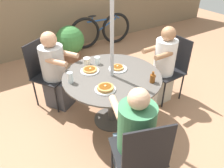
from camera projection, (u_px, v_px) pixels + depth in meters
ground_plane at (112, 119)px, 3.10m from camera, size 12.00×12.00×0.00m
back_fence at (43, 15)px, 4.50m from camera, size 10.00×0.06×1.66m
patio_table at (112, 85)px, 2.77m from camera, size 1.23×1.23×0.72m
umbrella_pole at (112, 54)px, 2.53m from camera, size 0.04×0.04×2.04m
patio_chair_north at (45, 70)px, 3.17m from camera, size 0.62×0.62×0.97m
diner_north at (56, 74)px, 3.12m from camera, size 0.52×0.57×1.15m
patio_chair_east at (141, 154)px, 1.93m from camera, size 0.57×0.57×0.97m
diner_east at (134, 140)px, 2.09m from camera, size 0.47×0.56×1.13m
patio_chair_south at (171, 65)px, 3.29m from camera, size 0.46×0.46×0.97m
diner_south at (162, 68)px, 3.21m from camera, size 0.47×0.32×1.17m
pancake_plate_a at (118, 68)px, 2.82m from camera, size 0.24×0.24×0.05m
pancake_plate_b at (90, 70)px, 2.77m from camera, size 0.24×0.24×0.05m
pancake_plate_c at (105, 88)px, 2.42m from camera, size 0.24×0.24×0.06m
syrup_bottle at (153, 78)px, 2.54m from camera, size 0.08×0.06×0.14m
coffee_cup at (87, 61)px, 2.91m from camera, size 0.09×0.09×0.10m
drinking_glass_a at (97, 60)px, 2.93m from camera, size 0.07×0.07×0.10m
drinking_glass_b at (70, 77)px, 2.53m from camera, size 0.07×0.07×0.13m
bicycle at (101, 30)px, 5.07m from camera, size 1.51×0.44×0.74m
potted_shrub at (70, 42)px, 4.44m from camera, size 0.58×0.58×0.72m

